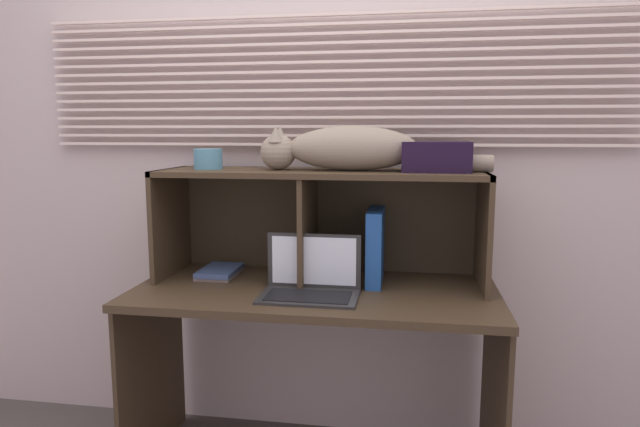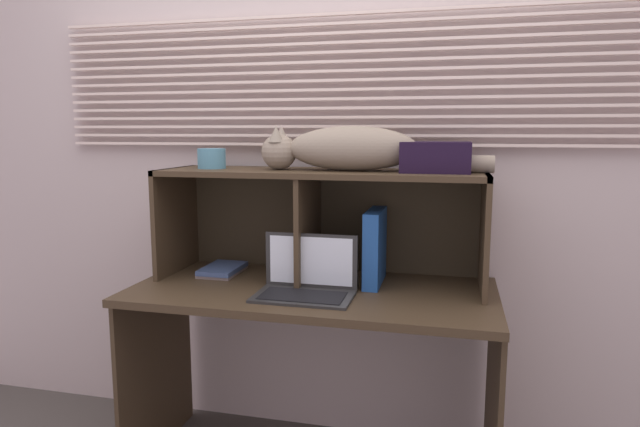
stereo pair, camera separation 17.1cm
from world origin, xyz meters
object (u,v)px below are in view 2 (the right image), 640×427
Objects in this scene: laptop at (307,283)px; small_basket at (212,159)px; cat at (346,150)px; binder_upright at (375,247)px; storage_box at (436,157)px; book_stack at (223,270)px.

small_basket reaches higher than laptop.
cat reaches higher than binder_upright.
storage_box is at bearing 25.80° from laptop.
binder_upright is (0.22, 0.22, 0.10)m from laptop.
cat is at bearing 180.00° from storage_box.
cat reaches higher than book_stack.
binder_upright is at bearing 0.31° from book_stack.
storage_box reaches higher than small_basket.
laptop is 0.48m from book_stack.
book_stack is 2.01× the size of small_basket.
cat is 0.54m from laptop.
cat is at bearing 0.38° from book_stack.
laptop is 0.68m from small_basket.
small_basket is at bearing 180.00° from binder_upright.
small_basket is (-0.47, 0.22, 0.44)m from laptop.
cat is 0.57m from small_basket.
laptop is 3.10× the size of small_basket.
small_basket is at bearing 174.57° from book_stack.
book_stack is at bearing -179.62° from cat.
small_basket is at bearing 155.07° from laptop.
cat is 3.52× the size of storage_box.
binder_upright reaches higher than laptop.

